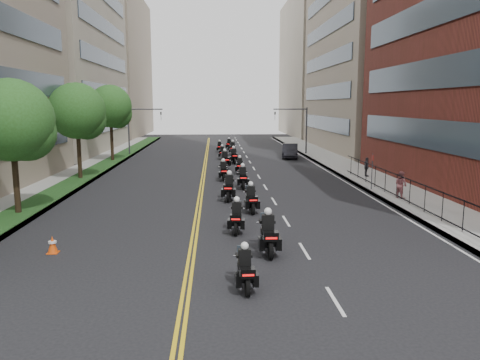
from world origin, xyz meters
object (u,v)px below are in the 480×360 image
object	(u,v)px
motorcycle_3	(251,200)
motorcycle_11	(233,149)
motorcycle_10	(222,153)
motorcycle_2	(237,218)
motorcycle_6	(223,172)
motorcycle_7	(240,166)
motorcycle_9	(234,157)
traffic_cone	(53,245)
motorcycle_13	(229,145)
motorcycle_0	(245,271)
pedestrian_b	(401,185)
motorcycle_1	(268,236)
motorcycle_4	(229,188)
motorcycle_12	(219,147)
parked_sedan	(290,151)
motorcycle_8	(225,161)
pedestrian_c	(367,167)
motorcycle_5	(243,178)

from	to	relation	value
motorcycle_3	motorcycle_11	bearing A→B (deg)	86.68
motorcycle_3	motorcycle_10	size ratio (longest dim) A/B	1.06
motorcycle_10	motorcycle_11	bearing A→B (deg)	72.14
motorcycle_2	motorcycle_6	world-z (taller)	motorcycle_6
motorcycle_2	motorcycle_7	size ratio (longest dim) A/B	1.05
motorcycle_3	motorcycle_9	size ratio (longest dim) A/B	0.96
motorcycle_10	traffic_cone	size ratio (longest dim) A/B	3.05
motorcycle_3	motorcycle_13	xyz separation A→B (m)	(-0.10, 36.57, -0.05)
motorcycle_0	motorcycle_2	world-z (taller)	motorcycle_2
motorcycle_2	pedestrian_b	world-z (taller)	pedestrian_b
motorcycle_1	motorcycle_4	world-z (taller)	motorcycle_4
motorcycle_6	pedestrian_b	bearing A→B (deg)	-39.75
motorcycle_7	motorcycle_6	bearing A→B (deg)	-108.36
motorcycle_4	motorcycle_12	size ratio (longest dim) A/B	1.21
motorcycle_10	traffic_cone	distance (m)	33.18
motorcycle_11	motorcycle_13	distance (m)	7.39
motorcycle_9	traffic_cone	xyz separation A→B (m)	(-8.59, -28.50, -0.36)
motorcycle_12	parked_sedan	world-z (taller)	parked_sedan
motorcycle_9	parked_sedan	distance (m)	8.02
motorcycle_0	traffic_cone	distance (m)	8.66
motorcycle_11	traffic_cone	bearing A→B (deg)	-101.06
motorcycle_13	motorcycle_10	bearing A→B (deg)	-87.69
motorcycle_10	parked_sedan	xyz separation A→B (m)	(7.67, 0.80, 0.15)
motorcycle_2	motorcycle_7	distance (m)	18.71
motorcycle_8	motorcycle_9	distance (m)	3.73
motorcycle_0	traffic_cone	xyz separation A→B (m)	(-7.61, 4.12, -0.26)
motorcycle_1	motorcycle_4	xyz separation A→B (m)	(-1.25, 10.75, 0.00)
motorcycle_4	motorcycle_11	size ratio (longest dim) A/B	1.02
motorcycle_0	motorcycle_10	xyz separation A→B (m)	(-0.15, 36.45, 0.03)
motorcycle_3	pedestrian_c	xyz separation A→B (m)	(10.37, 11.51, 0.25)
motorcycle_2	traffic_cone	size ratio (longest dim) A/B	3.18
motorcycle_7	motorcycle_8	bearing A→B (deg)	114.09
parked_sedan	traffic_cone	distance (m)	36.43
motorcycle_6	motorcycle_2	bearing A→B (deg)	-91.05
motorcycle_2	motorcycle_6	bearing A→B (deg)	96.63
motorcycle_0	motorcycle_2	xyz separation A→B (m)	(0.05, 6.93, 0.05)
motorcycle_4	traffic_cone	xyz separation A→B (m)	(-7.54, -10.24, -0.39)
motorcycle_0	motorcycle_4	bearing A→B (deg)	87.29
motorcycle_12	motorcycle_13	world-z (taller)	motorcycle_13
motorcycle_7	motorcycle_10	world-z (taller)	motorcycle_10
motorcycle_5	traffic_cone	world-z (taller)	motorcycle_5
motorcycle_1	motorcycle_11	world-z (taller)	motorcycle_1
motorcycle_6	motorcycle_13	xyz separation A→B (m)	(1.23, 25.50, -0.06)
motorcycle_0	motorcycle_6	world-z (taller)	motorcycle_6
motorcycle_3	motorcycle_9	xyz separation A→B (m)	(-0.08, 21.59, 0.03)
motorcycle_0	motorcycle_4	distance (m)	14.37
motorcycle_3	motorcycle_5	distance (m)	7.52
motorcycle_1	motorcycle_8	xyz separation A→B (m)	(-1.17, 25.40, 0.00)
motorcycle_2	motorcycle_5	bearing A→B (deg)	90.51
motorcycle_1	motorcycle_12	bearing A→B (deg)	91.85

